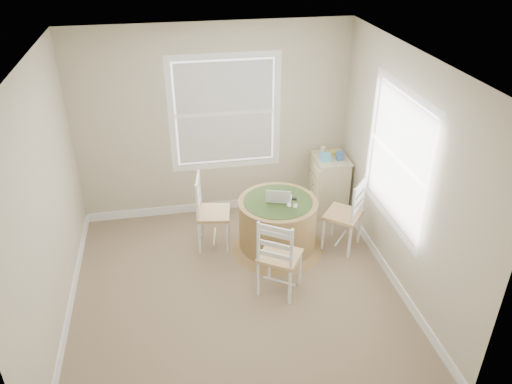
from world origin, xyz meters
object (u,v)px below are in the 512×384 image
object	(u,v)px
chair_left	(213,213)
chair_near	(280,256)
laptop	(279,198)
corner_chest	(329,183)
chair_right	(343,214)
round_table	(278,223)

from	to	relation	value
chair_left	chair_near	distance (m)	1.18
laptop	corner_chest	distance (m)	1.26
chair_left	chair_right	xyz separation A→B (m)	(1.57, -0.33, 0.00)
chair_near	corner_chest	xyz separation A→B (m)	(1.07, 1.61, -0.07)
round_table	corner_chest	distance (m)	1.24
chair_near	corner_chest	distance (m)	1.94
chair_left	chair_near	world-z (taller)	same
laptop	corner_chest	size ratio (longest dim) A/B	0.45
corner_chest	chair_left	bearing A→B (deg)	-159.15
round_table	laptop	size ratio (longest dim) A/B	3.13
chair_left	laptop	bearing A→B (deg)	-96.19
chair_near	chair_right	distance (m)	1.17
chair_right	corner_chest	xyz separation A→B (m)	(0.12, 0.93, -0.07)
chair_left	corner_chest	distance (m)	1.79
chair_near	laptop	world-z (taller)	chair_near
chair_right	corner_chest	bearing A→B (deg)	-147.45
chair_left	laptop	size ratio (longest dim) A/B	2.59
round_table	corner_chest	xyz separation A→B (m)	(0.92, 0.83, 0.03)
round_table	chair_right	world-z (taller)	chair_right
laptop	corner_chest	bearing A→B (deg)	-120.06
chair_right	laptop	bearing A→B (deg)	-58.66
corner_chest	laptop	bearing A→B (deg)	-137.03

